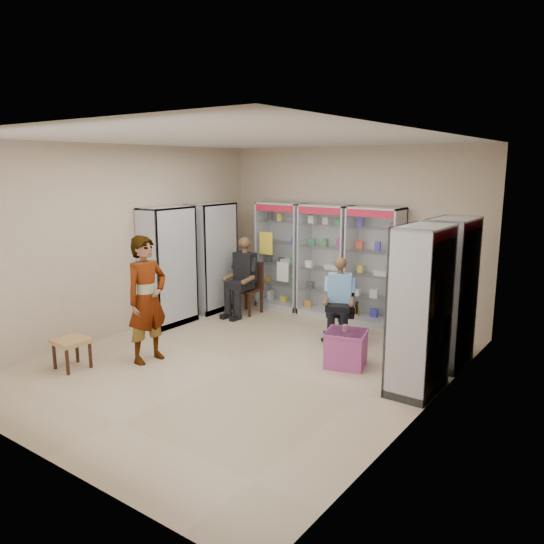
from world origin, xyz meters
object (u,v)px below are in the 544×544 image
Objects in this scene: wooden_chair at (248,288)px; woven_stool_b at (72,354)px; cabinet_left_near at (168,266)px; cabinet_left_far at (212,258)px; cabinet_back_left at (282,256)px; pink_trunk at (346,349)px; cabinet_right_near at (420,310)px; seated_shopkeeper at (340,302)px; office_chair at (341,310)px; woven_stool_a at (406,358)px; cabinet_back_mid at (325,261)px; cabinet_back_right at (374,267)px; cabinet_right_far at (450,292)px; standing_man at (147,299)px.

woven_stool_b is (-0.21, -3.51, -0.26)m from wooden_chair.
cabinet_left_near reaches higher than woven_stool_b.
cabinet_left_far reaches higher than wooden_chair.
cabinet_back_left reaches higher than pink_trunk.
cabinet_left_near is 4.86× the size of woven_stool_b.
woven_stool_b is at bearing 116.73° from cabinet_right_near.
cabinet_back_left is at bearing 124.56° from seated_shopkeeper.
seated_shopkeeper reaches higher than woven_stool_b.
woven_stool_b is (-2.92, -2.22, -0.04)m from pink_trunk.
woven_stool_a is at bearing -49.96° from office_chair.
cabinet_back_mid is at bearing 104.85° from seated_shopkeeper.
cabinet_back_mid is 3.95× the size of pink_trunk.
woven_stool_b is (-2.33, -3.11, -0.41)m from seated_shopkeeper.
pink_trunk is at bearing -39.40° from cabinet_back_left.
woven_stool_a is (0.74, 0.30, -0.06)m from pink_trunk.
office_chair is (1.87, -1.08, -0.52)m from cabinet_back_left.
cabinet_left_near is (-0.93, -2.03, 0.00)m from cabinet_back_left.
cabinet_right_near is 1.00× the size of cabinet_left_near.
cabinet_left_far is 3.64m from pink_trunk.
office_chair is at bearing -91.62° from cabinet_back_right.
cabinet_back_right and cabinet_right_near have the same top height.
cabinet_back_left is at bearing 125.70° from office_chair.
seated_shopkeeper is at bearing 85.94° from cabinet_left_far.
cabinet_back_right is 1.20m from office_chair.
cabinet_right_near is at bearing -21.64° from wooden_chair.
cabinet_left_near is (-4.46, -0.90, 0.00)m from cabinet_right_far.
cabinet_left_near reaches higher than seated_shopkeeper.
cabinet_left_near is at bearing -132.80° from cabinet_back_mid.
cabinet_back_right reaches higher than standing_man.
cabinet_right_near is 4.46m from cabinet_left_near.
cabinet_back_mid is 1.51m from seated_shopkeeper.
cabinet_back_right is 2.23m from pink_trunk.
wooden_chair is 3.60m from woven_stool_a.
cabinet_right_near reaches higher than office_chair.
seated_shopkeeper is at bearing 123.56° from pink_trunk.
cabinet_right_far is 3.95× the size of pink_trunk.
seated_shopkeeper is (2.80, -0.20, -0.38)m from cabinet_left_far.
cabinet_left_near is at bearing -144.35° from cabinet_back_right.
cabinet_right_near is 3.95× the size of pink_trunk.
cabinet_back_right is at bearing 36.16° from cabinet_right_near.
seated_shopkeeper is 3.00× the size of woven_stool_b.
woven_stool_b is (-2.33, -3.16, -0.28)m from office_chair.
cabinet_right_near is at bearing -11.00° from pink_trunk.
cabinet_back_right is 3.86m from standing_man.
cabinet_back_mid is at bearing 106.13° from office_chair.
pink_trunk is (3.39, 0.01, -0.76)m from cabinet_left_near.
standing_man is (-3.39, -1.21, -0.12)m from cabinet_right_near.
cabinet_back_left is at bearing 155.39° from cabinet_left_near.
cabinet_left_far is at bearing 152.64° from office_chair.
standing_man is (-1.73, -2.31, 0.26)m from seated_shopkeeper.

